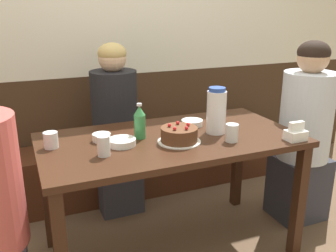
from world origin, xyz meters
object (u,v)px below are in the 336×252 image
Objects in this scene: bowl_rice_small at (122,142)px; glass_shot_small at (232,133)px; bench_seat at (130,167)px; person_teal_shirt at (304,136)px; glass_water_tall at (51,140)px; birthday_cake at (179,135)px; napkin_holder at (296,133)px; water_pitcher at (216,111)px; person_pale_blue_shirt at (116,134)px; bowl_side_dish at (192,123)px; soju_bottle at (140,122)px; glass_tumbler_short at (104,146)px; bowl_soup_white at (102,137)px.

glass_shot_small is at bearing -16.68° from bowl_rice_small.
person_teal_shirt reaches higher than bench_seat.
person_teal_shirt is (1.62, -0.07, -0.18)m from glass_water_tall.
napkin_holder is (0.60, -0.22, -0.00)m from birthday_cake.
water_pitcher reaches higher than bench_seat.
glass_shot_small is 0.96m from person_pale_blue_shirt.
birthday_cake is 1.80× the size of bowl_side_dish.
soju_bottle is 0.31m from glass_tumbler_short.
glass_tumbler_short is (-0.25, -0.17, -0.04)m from soju_bottle.
bench_seat is 20.92× the size of bowl_side_dish.
napkin_holder reaches higher than bowl_side_dish.
water_pitcher reaches higher than soju_bottle.
water_pitcher reaches higher than glass_tumbler_short.
glass_tumbler_short is (-0.42, -0.03, 0.01)m from birthday_cake.
glass_water_tall is at bearing 164.63° from birthday_cake.
glass_shot_small is at bearing -20.23° from birthday_cake.
birthday_cake reaches higher than glass_water_tall.
glass_water_tall is at bearing 162.43° from napkin_holder.
bowl_soup_white is at bearing -116.65° from bench_seat.
bowl_rice_small is 0.16m from glass_tumbler_short.
soju_bottle reaches higher than glass_shot_small.
glass_water_tall is 0.07× the size of person_teal_shirt.
bench_seat is 18.61× the size of bowl_rice_small.
person_pale_blue_shirt is (-0.77, 0.95, -0.20)m from napkin_holder.
glass_shot_small is (0.28, -1.02, 0.57)m from bench_seat.
napkin_holder reaches higher than bench_seat.
soju_bottle reaches higher than bowl_rice_small.
person_pale_blue_shirt is (-0.43, 0.67, -0.29)m from water_pitcher.
glass_water_tall is 0.83× the size of glass_tumbler_short.
bowl_side_dish is (-0.41, 0.45, -0.02)m from napkin_holder.
water_pitcher reaches higher than birthday_cake.
bench_seat is at bearing 71.24° from bowl_rice_small.
glass_shot_small is 0.08× the size of person_pale_blue_shirt.
bench_seat is 1.20m from glass_shot_small.
water_pitcher is 2.75× the size of glass_shot_small.
glass_water_tall is 0.31m from glass_tumbler_short.
glass_shot_small is at bearing -28.66° from soju_bottle.
bowl_side_dish is 0.81m from person_teal_shirt.
napkin_holder is at bearing -24.93° from soju_bottle.
person_pale_blue_shirt reaches higher than birthday_cake.
soju_bottle is at bearing -0.98° from person_pale_blue_shirt.
bowl_rice_small is 0.70m from person_pale_blue_shirt.
bowl_soup_white is at bearing -174.16° from bowl_side_dish.
bench_seat is 1.05m from bowl_rice_small.
person_pale_blue_shirt is (0.48, 0.55, -0.21)m from glass_water_tall.
bench_seat is 24.97× the size of napkin_holder.
birthday_cake is at bearing -24.86° from bowl_soup_white.
glass_tumbler_short is 1.05× the size of glass_shot_small.
glass_shot_small is at bearing -77.54° from bowl_side_dish.
bench_seat is 32.33× the size of glass_water_tall.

